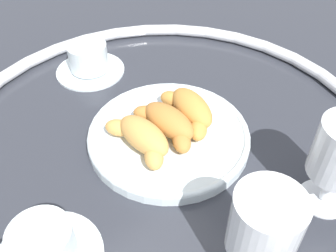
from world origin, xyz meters
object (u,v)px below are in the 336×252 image
Objects in this scene: pastry_plate at (168,134)px; croissant_small at (167,122)px; coffee_cup_near at (43,249)px; coffee_cup_far at (89,60)px; croissant_extra at (141,136)px; juice_glass_right at (264,228)px; croissant_large at (190,109)px.

croissant_small is (-0.00, 0.00, 0.03)m from pastry_plate.
croissant_small is at bearing -76.00° from coffee_cup_near.
croissant_small reaches higher than coffee_cup_near.
croissant_extra is at bearing 165.66° from coffee_cup_far.
croissant_small reaches higher than coffee_cup_far.
croissant_small is 0.25m from juice_glass_right.
croissant_large and croissant_extra have the same top height.
coffee_cup_near is at bearing 45.87° from juice_glass_right.
croissant_extra is at bearing 88.05° from croissant_large.
pastry_plate is 1.87× the size of juice_glass_right.
juice_glass_right is at bearing 163.09° from pastry_plate.
juice_glass_right is (-0.24, 0.07, 0.05)m from croissant_small.
croissant_large reaches higher than pastry_plate.
juice_glass_right reaches higher than croissant_large.
croissant_extra is 1.01× the size of coffee_cup_near.
pastry_plate is 0.06m from croissant_extra.
croissant_small and croissant_extra have the same top height.
croissant_extra is 0.21m from coffee_cup_near.
pastry_plate is at bearing -16.91° from juice_glass_right.
juice_glass_right reaches higher than croissant_small.
croissant_small is 1.01× the size of coffee_cup_far.
coffee_cup_near is 1.00× the size of coffee_cup_far.
pastry_plate is 1.93× the size of coffee_cup_near.
coffee_cup_far is 0.97× the size of juice_glass_right.
coffee_cup_near is at bearing 104.00° from croissant_small.
juice_glass_right is at bearing 153.15° from croissant_large.
croissant_extra is 0.26m from coffee_cup_far.
croissant_extra is 0.24m from juice_glass_right.
croissant_extra is 0.98× the size of juice_glass_right.
juice_glass_right reaches higher than pastry_plate.
pastry_plate is at bearing -87.87° from croissant_small.
croissant_small is 1.01× the size of coffee_cup_near.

